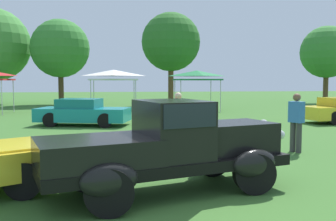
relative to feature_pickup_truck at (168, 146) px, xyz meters
name	(u,v)px	position (x,y,z in m)	size (l,w,h in m)	color
ground_plane	(178,194)	(0.16, -0.11, -0.87)	(120.00, 120.00, 0.00)	#386628
feature_pickup_truck	(168,146)	(0.00, 0.00, 0.00)	(4.76, 2.82, 1.70)	black
show_car_teal	(82,112)	(-2.57, 10.73, -0.27)	(4.41, 2.64, 1.22)	teal
spectator_near_truck	(296,121)	(4.14, 3.41, 0.04)	(0.40, 0.47, 1.69)	#383838
spectator_far_side	(178,117)	(0.93, 4.75, 0.04)	(0.44, 0.32, 1.69)	#383838
canopy_tent_center_field	(114,74)	(-1.22, 16.93, 1.55)	(2.91, 2.91, 2.71)	#B7B7BC
canopy_tent_right_field	(197,75)	(4.27, 18.06, 1.55)	(2.87, 2.87, 2.71)	#B7B7BC
treeline_mid_left	(60,49)	(-5.77, 25.99, 3.83)	(4.88, 4.88, 7.16)	#47331E
treeline_center	(171,42)	(3.30, 23.75, 4.26)	(4.74, 4.74, 7.52)	brown
treeline_mid_right	(327,52)	(17.37, 24.73, 3.66)	(4.59, 4.59, 6.84)	brown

